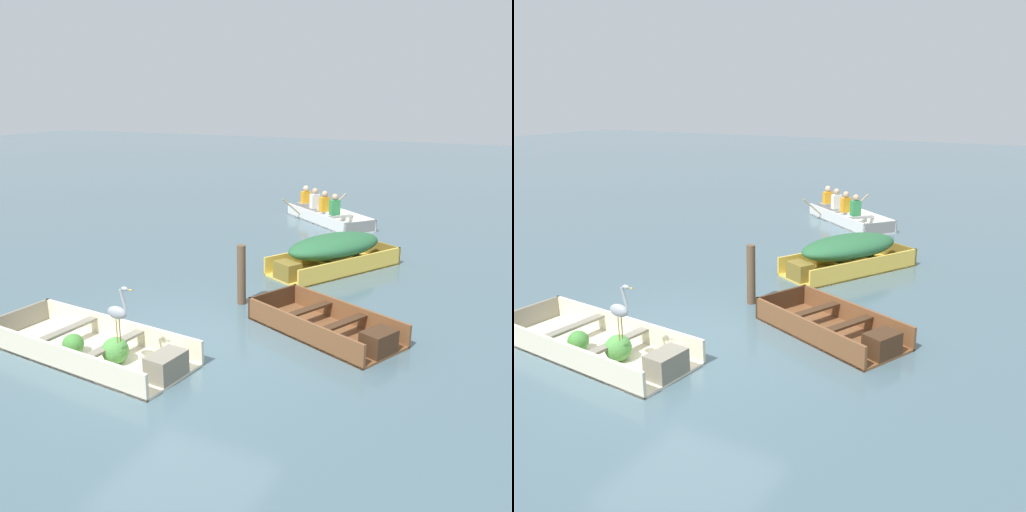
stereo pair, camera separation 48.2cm
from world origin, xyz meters
The scene contains 7 objects.
ground_plane centered at (0.00, 0.00, 0.00)m, with size 80.00×80.00×0.00m, color #47606B.
dinghy_cream_foreground centered at (-0.89, -0.82, 0.14)m, with size 3.39×1.51×0.43m.
skiff_yellow_near_moored centered at (0.80, 4.83, 0.46)m, with size 2.44×3.17×0.80m.
skiff_wooden_brown_mid_moored centered at (1.90, 1.46, 0.14)m, with size 2.76×2.04×0.39m.
rowboat_white_with_crew centered at (-1.04, 9.48, 0.23)m, with size 3.19×2.88×0.92m.
heron_on_dinghy centered at (-0.34, -0.98, 0.89)m, with size 0.45×0.15×0.84m.
mooring_post centered at (-0.05, 2.11, 0.56)m, with size 0.16×0.16×1.11m, color brown.
Camera 1 is at (4.54, -6.65, 3.75)m, focal length 40.00 mm.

